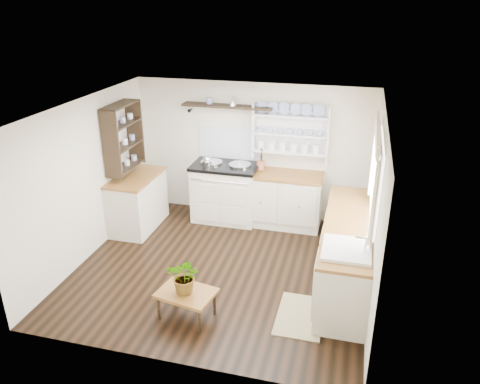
# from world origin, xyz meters

# --- Properties ---
(floor) EXTENTS (4.00, 3.80, 0.01)m
(floor) POSITION_xyz_m (0.00, 0.00, 0.00)
(floor) COLOR black
(floor) RESTS_ON ground
(wall_back) EXTENTS (4.00, 0.02, 2.30)m
(wall_back) POSITION_xyz_m (0.00, 1.90, 1.15)
(wall_back) COLOR beige
(wall_back) RESTS_ON ground
(wall_right) EXTENTS (0.02, 3.80, 2.30)m
(wall_right) POSITION_xyz_m (2.00, 0.00, 1.15)
(wall_right) COLOR beige
(wall_right) RESTS_ON ground
(wall_left) EXTENTS (0.02, 3.80, 2.30)m
(wall_left) POSITION_xyz_m (-2.00, 0.00, 1.15)
(wall_left) COLOR beige
(wall_left) RESTS_ON ground
(ceiling) EXTENTS (4.00, 3.80, 0.01)m
(ceiling) POSITION_xyz_m (0.00, 0.00, 2.30)
(ceiling) COLOR white
(ceiling) RESTS_ON wall_back
(window) EXTENTS (0.08, 1.55, 1.22)m
(window) POSITION_xyz_m (1.95, 0.15, 1.56)
(window) COLOR white
(window) RESTS_ON wall_right
(aga_cooker) EXTENTS (1.11, 0.76, 1.02)m
(aga_cooker) POSITION_xyz_m (-0.38, 1.57, 0.50)
(aga_cooker) COLOR silver
(aga_cooker) RESTS_ON floor
(back_cabinets) EXTENTS (1.27, 0.63, 0.90)m
(back_cabinets) POSITION_xyz_m (0.60, 1.60, 0.46)
(back_cabinets) COLOR beige
(back_cabinets) RESTS_ON floor
(right_cabinets) EXTENTS (0.62, 2.43, 0.90)m
(right_cabinets) POSITION_xyz_m (1.70, 0.10, 0.46)
(right_cabinets) COLOR beige
(right_cabinets) RESTS_ON floor
(belfast_sink) EXTENTS (0.55, 0.60, 0.45)m
(belfast_sink) POSITION_xyz_m (1.70, -0.65, 0.80)
(belfast_sink) COLOR white
(belfast_sink) RESTS_ON right_cabinets
(left_cabinets) EXTENTS (0.62, 1.13, 0.90)m
(left_cabinets) POSITION_xyz_m (-1.70, 0.90, 0.46)
(left_cabinets) COLOR beige
(left_cabinets) RESTS_ON floor
(plate_rack) EXTENTS (1.20, 0.22, 0.90)m
(plate_rack) POSITION_xyz_m (0.65, 1.86, 1.56)
(plate_rack) COLOR white
(plate_rack) RESTS_ON wall_back
(high_shelf) EXTENTS (1.50, 0.29, 0.16)m
(high_shelf) POSITION_xyz_m (-0.40, 1.78, 1.91)
(high_shelf) COLOR black
(high_shelf) RESTS_ON wall_back
(left_shelving) EXTENTS (0.28, 0.80, 1.05)m
(left_shelving) POSITION_xyz_m (-1.84, 0.90, 1.55)
(left_shelving) COLOR black
(left_shelving) RESTS_ON wall_left
(kettle) EXTENTS (0.18, 0.18, 0.22)m
(kettle) POSITION_xyz_m (-0.66, 1.45, 1.04)
(kettle) COLOR silver
(kettle) RESTS_ON aga_cooker
(utensil_crock) EXTENTS (0.13, 0.13, 0.15)m
(utensil_crock) POSITION_xyz_m (0.19, 1.68, 0.99)
(utensil_crock) COLOR #AE573F
(utensil_crock) RESTS_ON back_cabinets
(center_table) EXTENTS (0.73, 0.58, 0.36)m
(center_table) POSITION_xyz_m (-0.09, -1.14, 0.31)
(center_table) COLOR brown
(center_table) RESTS_ON floor
(potted_plant) EXTENTS (0.44, 0.39, 0.44)m
(potted_plant) POSITION_xyz_m (-0.09, -1.14, 0.58)
(potted_plant) COLOR #3F7233
(potted_plant) RESTS_ON center_table
(floor_rug) EXTENTS (0.55, 0.85, 0.02)m
(floor_rug) POSITION_xyz_m (1.24, -0.80, 0.01)
(floor_rug) COLOR olive
(floor_rug) RESTS_ON floor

